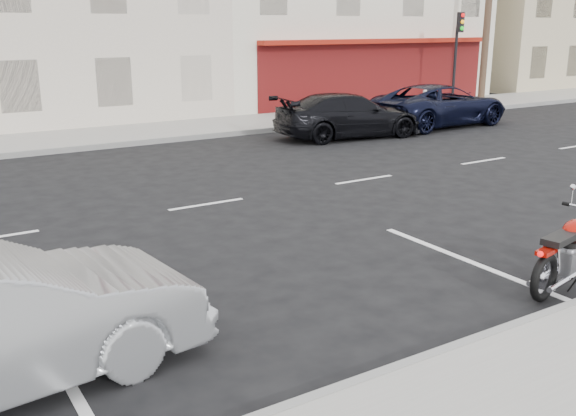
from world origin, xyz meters
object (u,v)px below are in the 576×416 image
object	(u,v)px
car_far	(349,115)
suv_far	(440,105)
traffic_light	(457,47)
fire_hydrant	(425,98)

from	to	relation	value
car_far	suv_far	bearing A→B (deg)	-78.72
car_far	traffic_light	bearing A→B (deg)	-59.47
suv_far	traffic_light	bearing A→B (deg)	-53.74
traffic_light	fire_hydrant	distance (m)	2.53
traffic_light	fire_hydrant	bearing A→B (deg)	173.64
suv_far	fire_hydrant	bearing A→B (deg)	-39.23
traffic_light	fire_hydrant	world-z (taller)	traffic_light
fire_hydrant	suv_far	world-z (taller)	suv_far
fire_hydrant	traffic_light	bearing A→B (deg)	-6.36
fire_hydrant	car_far	xyz separation A→B (m)	(-6.78, -3.66, 0.17)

